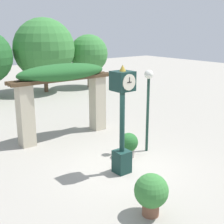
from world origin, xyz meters
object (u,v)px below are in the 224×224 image
Objects in this scene: potted_plant_near_right at (151,192)px; lamp_post at (148,94)px; potted_plant_near_left at (129,144)px; pedestal_clock at (122,117)px.

potted_plant_near_right is 0.36× the size of lamp_post.
lamp_post reaches higher than potted_plant_near_left.
potted_plant_near_left is 3.56m from potted_plant_near_right.
pedestal_clock is 2.06m from lamp_post.
potted_plant_near_left is 1.88m from lamp_post.
pedestal_clock reaches higher than lamp_post.
lamp_post is at bearing 1.15° from potted_plant_near_left.
potted_plant_near_left is at bearing 39.30° from pedestal_clock.
potted_plant_near_left is 0.29× the size of lamp_post.
pedestal_clock is 1.13× the size of lamp_post.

